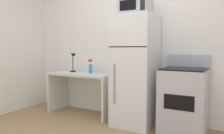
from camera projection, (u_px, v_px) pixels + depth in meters
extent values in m
cube|color=white|center=(136.00, 42.00, 3.79)|extent=(5.00, 0.10, 2.60)
cube|color=silver|center=(82.00, 74.00, 3.99)|extent=(1.23, 0.53, 0.04)
cube|color=silver|center=(58.00, 91.00, 4.31)|extent=(0.04, 0.53, 0.71)
cube|color=silver|center=(110.00, 98.00, 3.74)|extent=(0.04, 0.53, 0.71)
cylinder|color=black|center=(73.00, 71.00, 4.21)|extent=(0.11, 0.11, 0.02)
cylinder|color=black|center=(73.00, 64.00, 4.19)|extent=(0.02, 0.02, 0.26)
cone|color=black|center=(73.00, 55.00, 4.15)|extent=(0.10, 0.10, 0.08)
cylinder|color=#2D8CEA|center=(91.00, 69.00, 4.00)|extent=(0.06, 0.06, 0.16)
cylinder|color=white|center=(90.00, 63.00, 3.99)|extent=(0.02, 0.02, 0.04)
cube|color=red|center=(90.00, 61.00, 3.98)|extent=(0.06, 0.03, 0.04)
cube|color=white|center=(135.00, 71.00, 3.41)|extent=(0.61, 0.64, 1.69)
cube|color=black|center=(127.00, 47.00, 3.10)|extent=(0.59, 0.00, 0.01)
cylinder|color=gray|center=(114.00, 84.00, 3.23)|extent=(0.02, 0.02, 0.59)
cube|color=#B7B7BC|center=(135.00, 7.00, 3.31)|extent=(0.46, 0.34, 0.26)
cube|color=black|center=(128.00, 5.00, 3.19)|extent=(0.26, 0.01, 0.15)
cube|color=black|center=(142.00, 3.00, 3.08)|extent=(0.07, 0.01, 0.18)
cube|color=#B7B7BC|center=(183.00, 101.00, 3.11)|extent=(0.61, 0.60, 0.90)
cube|color=black|center=(184.00, 69.00, 3.07)|extent=(0.58, 0.58, 0.02)
cube|color=#B7B7BC|center=(188.00, 61.00, 3.31)|extent=(0.61, 0.04, 0.18)
cube|color=black|center=(179.00, 103.00, 2.84)|extent=(0.39, 0.01, 0.20)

